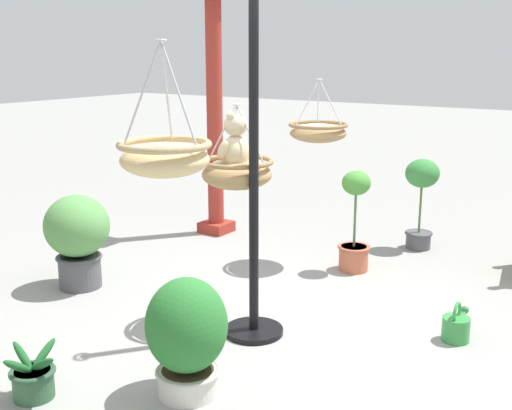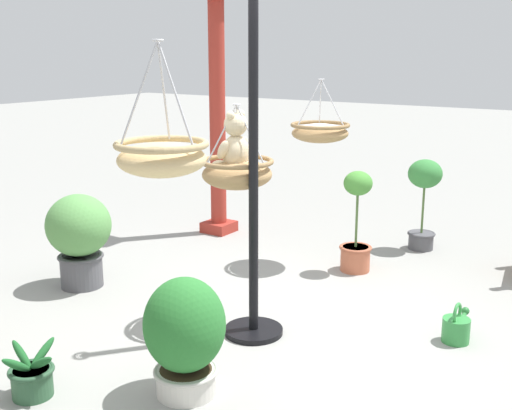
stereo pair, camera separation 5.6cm
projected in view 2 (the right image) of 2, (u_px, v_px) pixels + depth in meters
ground_plane at (268, 325)px, 4.93m from camera, size 40.00×40.00×0.00m
display_pole_central at (254, 228)px, 4.60m from camera, size 0.44×0.44×2.60m
hanging_basket_with_teddy at (237, 172)px, 4.77m from camera, size 0.55×0.55×0.64m
teddy_bear at (234, 145)px, 4.74m from camera, size 0.31×0.27×0.45m
hanging_basket_left_high at (162, 156)px, 3.29m from camera, size 0.49×0.49×0.69m
hanging_basket_right_low at (320, 132)px, 6.10m from camera, size 0.57×0.57×0.60m
greenhouse_pillar_right at (217, 119)px, 7.17m from camera, size 0.34×0.34×2.74m
potted_plant_fern_front at (424, 194)px, 6.69m from camera, size 0.35×0.35×0.97m
potted_plant_bushy_green at (32, 377)px, 3.90m from camera, size 0.41×0.41×0.34m
potted_plant_small_succulent at (79, 234)px, 5.65m from camera, size 0.57×0.57×0.85m
potted_plant_conical_shrub at (356, 226)px, 6.06m from camera, size 0.32×0.32×0.98m
potted_plant_trailing_ivy at (185, 334)px, 3.86m from camera, size 0.50×0.50×0.75m
watering_can at (456, 328)px, 4.64m from camera, size 0.35×0.20×0.30m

